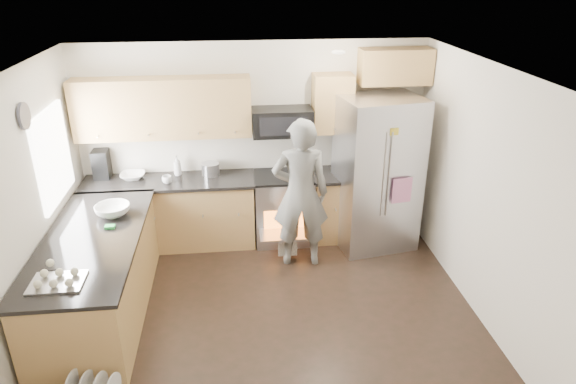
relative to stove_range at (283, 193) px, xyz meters
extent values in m
plane|color=black|center=(-0.35, -1.69, -0.68)|extent=(4.50, 4.50, 0.00)
cube|color=silver|center=(-0.35, 0.31, 0.62)|extent=(4.50, 0.04, 2.60)
cube|color=silver|center=(-0.35, -3.69, 0.62)|extent=(4.50, 0.04, 2.60)
cube|color=silver|center=(-2.60, -1.69, 0.62)|extent=(0.04, 4.00, 2.60)
cube|color=silver|center=(1.90, -1.69, 0.62)|extent=(0.04, 4.00, 2.60)
cube|color=white|center=(-0.35, -1.69, 1.92)|extent=(4.50, 4.00, 0.04)
cube|color=white|center=(-2.58, -0.69, 0.87)|extent=(0.04, 1.00, 1.00)
cylinder|color=#FAE6C8|center=(0.55, -0.59, 1.91)|extent=(0.14, 0.14, 0.02)
cylinder|color=#474754|center=(-2.57, -1.24, 1.47)|extent=(0.03, 0.26, 0.26)
cube|color=#A07F40|center=(-1.48, 0.01, -0.24)|extent=(2.15, 0.60, 0.87)
cube|color=black|center=(-1.48, 0.00, 0.23)|extent=(2.19, 0.64, 0.04)
cube|color=#A07F40|center=(0.65, 0.01, -0.24)|extent=(0.50, 0.60, 0.87)
cube|color=black|center=(0.65, 0.00, 0.23)|extent=(0.54, 0.64, 0.04)
cube|color=#A07F40|center=(-1.47, 0.14, 1.15)|extent=(2.16, 0.33, 0.74)
cube|color=#A07F40|center=(0.65, 0.14, 1.15)|extent=(0.50, 0.33, 0.74)
cube|color=#A07F40|center=(1.43, 0.14, 1.60)|extent=(0.90, 0.33, 0.44)
imported|color=white|center=(-1.93, 0.10, 0.29)|extent=(0.31, 0.31, 0.08)
imported|color=silver|center=(-1.37, 0.17, 0.38)|extent=(0.10, 0.10, 0.27)
imported|color=silver|center=(-1.48, -0.09, 0.30)|extent=(0.12, 0.12, 0.10)
cylinder|color=#B7B7BC|center=(-0.94, 0.13, 0.33)|extent=(0.23, 0.23, 0.16)
cube|color=black|center=(-2.32, 0.19, 0.43)|extent=(0.20, 0.24, 0.37)
cylinder|color=#B7B7BC|center=(0.76, 0.10, 0.29)|extent=(0.10, 0.10, 0.08)
cube|color=#A07F40|center=(-2.10, -1.44, -0.24)|extent=(0.90, 2.30, 0.87)
cube|color=black|center=(-2.10, -1.44, 0.23)|extent=(0.96, 2.36, 0.04)
imported|color=white|center=(-1.98, -0.94, 0.31)|extent=(0.38, 0.38, 0.12)
cube|color=green|center=(-1.95, -1.25, 0.26)|extent=(0.10, 0.07, 0.03)
cube|color=#B7B7BC|center=(-2.19, -2.25, 0.30)|extent=(0.45, 0.34, 0.09)
cube|color=#B7B7BC|center=(0.00, -0.01, -0.23)|extent=(0.76, 0.62, 0.90)
cube|color=black|center=(0.00, -0.01, 0.24)|extent=(0.76, 0.60, 0.03)
cube|color=orange|center=(0.00, -0.33, -0.28)|extent=(0.56, 0.02, 0.34)
cube|color=#B7B7BC|center=(0.00, -0.49, -0.36)|extent=(0.70, 0.34, 0.03)
cube|color=white|center=(0.00, -0.54, -0.50)|extent=(0.24, 0.03, 0.28)
cube|color=black|center=(0.00, 0.11, 0.94)|extent=(0.76, 0.40, 0.34)
cube|color=#B7B7BC|center=(1.19, -0.24, 0.32)|extent=(1.09, 0.91, 1.99)
cylinder|color=#B7B7BC|center=(1.15, -0.63, 0.46)|extent=(0.03, 0.03, 1.08)
cylinder|color=#B7B7BC|center=(1.22, -0.63, 0.46)|extent=(0.03, 0.03, 1.08)
cube|color=pink|center=(1.40, -0.63, 0.24)|extent=(0.26, 0.05, 0.32)
cube|color=#94ADED|center=(0.99, -0.63, 0.78)|extent=(0.19, 0.04, 0.24)
imported|color=slate|center=(0.14, -0.63, 0.26)|extent=(0.71, 0.49, 1.87)
camera|label=1|loc=(-0.61, -6.17, 2.79)|focal=32.00mm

